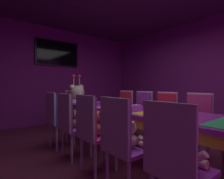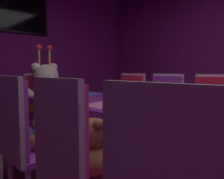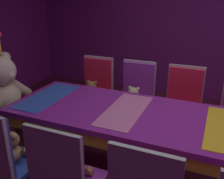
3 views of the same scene
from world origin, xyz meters
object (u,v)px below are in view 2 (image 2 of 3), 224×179
(chair_right_3, at_px, (164,107))
(chair_right_2, at_px, (211,114))
(teddy_right_4, at_px, (121,105))
(wall_tv, at_px, (12,10))
(chair_left_2, at_px, (71,157))
(teddy_left_2, at_px, (95,150))
(throne_chair, at_px, (41,101))
(banquet_table, at_px, (166,120))
(teddy_left_4, at_px, (15,120))
(king_teddy_bear, at_px, (47,91))
(teddy_right_3, at_px, (156,111))
(chair_right_4, at_px, (129,102))
(teddy_left_3, at_px, (43,134))
(chair_left_3, at_px, (23,134))

(chair_right_3, bearing_deg, chair_right_2, 89.18)
(teddy_right_4, height_order, wall_tv, wall_tv)
(chair_left_2, relative_size, teddy_left_2, 2.92)
(chair_right_3, distance_m, teddy_right_4, 0.57)
(throne_chair, bearing_deg, wall_tv, 180.00)
(chair_right_2, relative_size, throne_chair, 1.00)
(banquet_table, xyz_separation_m, wall_tv, (0.00, 3.11, 1.39))
(chair_left_2, distance_m, throne_chair, 2.22)
(teddy_left_2, relative_size, teddy_left_4, 1.20)
(teddy_right_4, distance_m, king_teddy_bear, 1.02)
(teddy_right_3, xyz_separation_m, chair_right_4, (0.14, 0.55, 0.03))
(wall_tv, bearing_deg, chair_right_3, -72.03)
(teddy_left_3, distance_m, chair_right_3, 1.52)
(teddy_left_4, bearing_deg, king_teddy_bear, 47.35)
(chair_left_2, relative_size, king_teddy_bear, 1.08)
(chair_right_2, distance_m, throne_chair, 2.19)
(chair_right_3, xyz_separation_m, teddy_right_3, (-0.14, 0.00, -0.03))
(chair_right_4, bearing_deg, chair_right_2, 89.71)
(chair_left_3, relative_size, chair_right_3, 1.00)
(chair_left_3, relative_size, teddy_right_3, 3.58)
(chair_right_3, bearing_deg, teddy_left_3, 0.76)
(wall_tv, bearing_deg, chair_right_2, -75.27)
(teddy_left_4, distance_m, throne_chair, 1.15)
(teddy_left_3, xyz_separation_m, chair_right_4, (1.51, 0.57, 0.03))
(chair_left_2, xyz_separation_m, chair_left_3, (-0.02, 0.57, 0.00))
(chair_right_2, bearing_deg, teddy_left_4, -36.54)
(king_teddy_bear, bearing_deg, throne_chair, 180.00)
(chair_right_3, relative_size, wall_tv, 0.77)
(teddy_left_3, bearing_deg, teddy_right_3, 0.83)
(chair_left_2, distance_m, chair_left_3, 0.57)
(chair_right_2, height_order, wall_tv, wall_tv)
(teddy_left_3, relative_size, chair_right_2, 0.28)
(throne_chair, relative_size, king_teddy_bear, 1.08)
(king_teddy_bear, bearing_deg, chair_left_3, -32.32)
(chair_left_2, height_order, teddy_right_3, chair_left_2)
(teddy_left_4, height_order, teddy_right_3, teddy_left_4)
(teddy_right_3, xyz_separation_m, throne_chair, (-0.68, 1.47, 0.03))
(chair_right_2, height_order, chair_right_4, same)
(banquet_table, distance_m, teddy_right_3, 0.90)
(teddy_left_4, relative_size, chair_right_2, 0.29)
(chair_left_2, height_order, teddy_right_4, chair_left_2)
(teddy_right_3, height_order, chair_right_4, chair_right_4)
(teddy_left_4, height_order, king_teddy_bear, king_teddy_bear)
(chair_right_2, bearing_deg, chair_left_2, 0.98)
(teddy_left_3, height_order, wall_tv, wall_tv)
(throne_chair, bearing_deg, teddy_right_4, 36.31)
(teddy_left_2, xyz_separation_m, teddy_right_4, (1.35, 1.14, -0.02))
(chair_left_3, distance_m, chair_right_4, 1.75)
(chair_left_3, bearing_deg, chair_right_3, 0.69)
(chair_right_3, relative_size, king_teddy_bear, 1.08)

